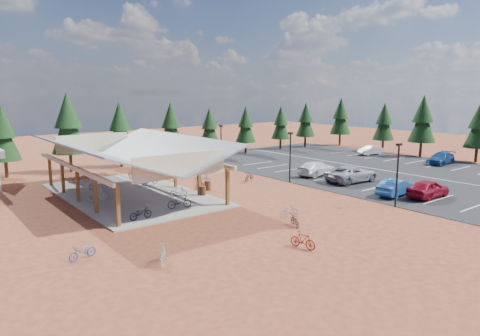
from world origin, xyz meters
TOP-DOWN VIEW (x-y plane):
  - ground at (0.00, 0.00)m, footprint 140.00×140.00m
  - asphalt_lot at (18.50, 3.00)m, footprint 27.00×44.00m
  - concrete_pad at (-10.00, 7.00)m, footprint 10.60×18.60m
  - bike_pavilion at (-10.00, 7.00)m, footprint 11.65×19.40m
  - lamp_post_0 at (5.00, -10.00)m, footprint 0.50×0.25m
  - lamp_post_1 at (5.00, 2.00)m, footprint 0.50×0.25m
  - lamp_post_2 at (5.00, 14.00)m, footprint 0.50×0.25m
  - trash_bin_0 at (-5.16, 2.64)m, footprint 0.60×0.60m
  - trash_bin_1 at (-3.49, 4.33)m, footprint 0.60×0.60m
  - pine_1 at (-17.23, 22.68)m, footprint 3.32×3.32m
  - pine_2 at (-10.74, 21.71)m, footprint 3.92×3.92m
  - pine_3 at (-4.73, 21.52)m, footprint 3.44×3.44m
  - pine_4 at (2.75, 22.39)m, footprint 3.36×3.36m
  - pine_5 at (9.14, 22.61)m, footprint 3.01×3.01m
  - pine_6 at (14.69, 21.21)m, footprint 3.05×3.05m
  - pine_7 at (22.27, 21.64)m, footprint 2.99×2.99m
  - pine_8 at (27.51, 21.14)m, footprint 3.21×3.21m
  - pine_10 at (33.47, -3.86)m, footprint 3.40×3.40m
  - pine_11 at (32.34, 3.26)m, footprint 3.76×3.76m
  - pine_12 at (32.75, 9.71)m, footprint 3.25×3.25m
  - pine_13 at (33.86, 18.96)m, footprint 3.53×3.53m
  - bike_0 at (-12.70, -0.80)m, footprint 1.76×0.70m
  - bike_1 at (-13.21, 6.55)m, footprint 1.69×0.73m
  - bike_2 at (-11.60, 10.64)m, footprint 1.84×0.80m
  - bike_3 at (-11.88, 14.80)m, footprint 1.72×0.52m
  - bike_4 at (-9.00, 0.07)m, footprint 1.98×1.17m
  - bike_5 at (-7.12, 3.46)m, footprint 1.57×0.81m
  - bike_6 at (-7.04, 9.18)m, footprint 2.01×1.16m
  - bike_7 at (-6.31, 13.92)m, footprint 1.74×0.63m
  - bike_9 at (-15.21, -8.92)m, footprint 1.44×1.77m
  - bike_10 at (-18.37, -5.53)m, footprint 1.72×0.96m
  - bike_11 at (-7.63, -11.88)m, footprint 0.83×1.74m
  - bike_12 at (-4.94, -8.56)m, footprint 1.16×1.60m
  - bike_13 at (-3.70, -6.75)m, footprint 1.66×0.70m
  - bike_14 at (-2.24, 7.09)m, footprint 1.38×2.02m
  - bike_15 at (-4.12, 4.82)m, footprint 1.78×1.23m
  - bike_16 at (2.31, 5.21)m, footprint 1.75×1.16m
  - car_0 at (9.93, -10.03)m, footprint 4.65×1.88m
  - car_1 at (8.49, -7.89)m, footprint 4.64×1.88m
  - car_2 at (10.20, -1.72)m, footprint 6.12×3.06m
  - car_3 at (9.99, 2.85)m, footprint 5.39×2.56m
  - car_7 at (28.18, -1.84)m, footprint 5.30×2.59m
  - car_9 at (28.06, 8.63)m, footprint 4.27×1.93m

SIDE VIEW (x-z plane):
  - ground at x=0.00m, z-range 0.00..0.00m
  - asphalt_lot at x=18.50m, z-range 0.00..0.04m
  - concrete_pad at x=-10.00m, z-range 0.00..0.10m
  - bike_12 at x=-4.94m, z-range 0.00..0.80m
  - bike_10 at x=-18.37m, z-range 0.00..0.85m
  - bike_16 at x=2.31m, z-range 0.00..0.87m
  - trash_bin_0 at x=-5.16m, z-range 0.00..0.90m
  - trash_bin_1 at x=-3.49m, z-range 0.00..0.90m
  - bike_13 at x=-3.70m, z-range 0.00..0.97m
  - bike_14 at x=-2.24m, z-range 0.00..1.01m
  - bike_11 at x=-7.63m, z-range 0.00..1.01m
  - bike_15 at x=-4.12m, z-range 0.00..1.05m
  - bike_9 at x=-15.21m, z-range 0.00..1.08m
  - bike_0 at x=-12.70m, z-range 0.10..1.01m
  - bike_5 at x=-7.12m, z-range 0.10..1.01m
  - bike_2 at x=-11.60m, z-range 0.10..1.04m
  - bike_1 at x=-13.21m, z-range 0.10..1.08m
  - bike_4 at x=-9.00m, z-range 0.10..1.08m
  - bike_6 at x=-7.04m, z-range 0.10..1.10m
  - bike_7 at x=-6.31m, z-range 0.10..1.12m
  - bike_3 at x=-11.88m, z-range 0.10..1.13m
  - car_9 at x=28.06m, z-range 0.04..1.40m
  - car_7 at x=28.18m, z-range 0.04..1.53m
  - car_1 at x=8.49m, z-range 0.04..1.54m
  - car_3 at x=9.99m, z-range 0.04..1.56m
  - car_0 at x=9.93m, z-range 0.04..1.62m
  - car_2 at x=10.20m, z-range 0.04..1.70m
  - lamp_post_0 at x=5.00m, z-range 0.41..5.55m
  - lamp_post_1 at x=5.00m, z-range 0.41..5.55m
  - lamp_post_2 at x=5.00m, z-range 0.41..5.55m
  - bike_pavilion at x=-10.00m, z-range 1.34..6.31m
  - pine_7 at x=22.27m, z-range 0.77..7.74m
  - pine_5 at x=9.14m, z-range 0.77..7.77m
  - pine_6 at x=14.69m, z-range 0.78..7.88m
  - pine_8 at x=27.51m, z-range 0.82..8.30m
  - pine_12 at x=32.75m, z-range 0.83..8.39m
  - pine_1 at x=-17.23m, z-range 0.85..8.58m
  - pine_4 at x=2.75m, z-range 0.86..8.69m
  - pine_10 at x=33.47m, z-range 0.87..8.79m
  - pine_3 at x=-4.73m, z-range 0.89..8.90m
  - pine_13 at x=33.86m, z-range 0.91..9.13m
  - pine_11 at x=32.34m, z-range 0.97..9.72m
  - pine_2 at x=-10.74m, z-range 1.01..10.15m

